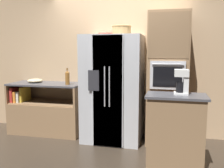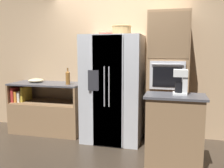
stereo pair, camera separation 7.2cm
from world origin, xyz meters
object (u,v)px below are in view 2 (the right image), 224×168
(coffee_maker, at_px, (182,81))
(fruit_bowl, at_px, (106,33))
(wicker_basket, at_px, (122,30))
(refrigerator, at_px, (113,88))
(mixing_bowl, at_px, (36,80))
(bottle_tall, at_px, (68,77))
(wall_oven, at_px, (168,79))

(coffee_maker, bearing_deg, fruit_bowl, 143.50)
(wicker_basket, xyz_separation_m, fruit_bowl, (-0.30, 0.18, -0.04))
(refrigerator, height_order, fruit_bowl, fruit_bowl)
(fruit_bowl, bearing_deg, wicker_basket, -30.24)
(refrigerator, relative_size, coffee_maker, 5.64)
(mixing_bowl, bearing_deg, bottle_tall, -10.04)
(fruit_bowl, xyz_separation_m, bottle_tall, (-0.69, -0.10, -0.77))
(coffee_maker, bearing_deg, mixing_bowl, 160.36)
(wall_oven, bearing_deg, bottle_tall, -177.52)
(mixing_bowl, bearing_deg, fruit_bowl, -0.91)
(refrigerator, distance_m, bottle_tall, 0.85)
(fruit_bowl, distance_m, mixing_bowl, 1.65)
(wall_oven, bearing_deg, fruit_bowl, 178.43)
(wicker_basket, bearing_deg, refrigerator, 154.76)
(mixing_bowl, bearing_deg, coffee_maker, -19.64)
(wall_oven, bearing_deg, coffee_maker, -77.39)
(fruit_bowl, bearing_deg, coffee_maker, -36.50)
(refrigerator, height_order, bottle_tall, refrigerator)
(coffee_maker, bearing_deg, wall_oven, 102.61)
(bottle_tall, bearing_deg, wicker_basket, -4.17)
(fruit_bowl, relative_size, coffee_maker, 0.83)
(bottle_tall, bearing_deg, mixing_bowl, 169.96)
(wicker_basket, bearing_deg, mixing_bowl, 173.36)
(wall_oven, bearing_deg, mixing_bowl, 178.81)
(bottle_tall, bearing_deg, refrigerator, 0.30)
(coffee_maker, bearing_deg, wicker_basket, 141.69)
(mixing_bowl, bearing_deg, wicker_basket, -6.64)
(refrigerator, distance_m, wicker_basket, 1.00)
(wall_oven, xyz_separation_m, fruit_bowl, (-1.05, 0.03, 0.76))
(wicker_basket, xyz_separation_m, mixing_bowl, (-1.71, 0.20, -0.91))
(wall_oven, xyz_separation_m, wicker_basket, (-0.75, -0.15, 0.80))
(bottle_tall, xyz_separation_m, coffee_maker, (1.95, -0.82, 0.10))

